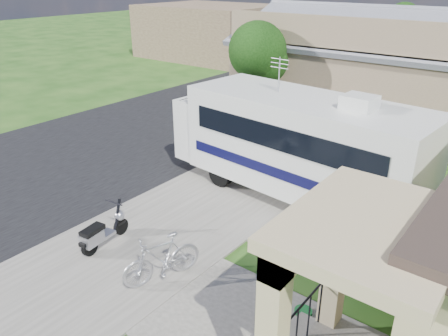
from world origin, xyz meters
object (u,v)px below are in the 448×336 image
Objects in this scene: motorhome at (295,142)px; scooter at (102,232)px; pickup_truck at (257,87)px; bicycle at (162,260)px; garden_hose at (303,314)px; shrub at (432,261)px; van at (313,66)px.

scooter is at bearing -107.39° from motorhome.
pickup_truck is at bearing 135.10° from motorhome.
scooter is 2.09m from bicycle.
garden_hose is (5.11, 0.90, -0.38)m from scooter.
garden_hose is (3.02, 0.90, -0.47)m from bicycle.
pickup_truck is (-6.50, 13.44, 0.30)m from bicycle.
shrub is 0.38× the size of pickup_truck.
motorhome is 5.45m from shrub.
motorhome is at bearing -56.43° from van.
garden_hose is at bearing 128.17° from pickup_truck.
van is at bearing 95.47° from scooter.
bicycle is 5.15× the size of garden_hose.
garden_hose is (9.89, -19.49, -0.79)m from van.
van reaches higher than scooter.
motorhome is at bearing 148.70° from shrub.
pickup_truck reaches higher than scooter.
pickup_truck is (-4.41, 13.44, 0.39)m from scooter.
shrub is at bearing -26.03° from motorhome.
bicycle reaches higher than scooter.
scooter is at bearing -159.28° from bicycle.
van is (-11.68, 17.77, -0.31)m from shrub.
scooter is at bearing 109.15° from pickup_truck.
garden_hose is at bearing 2.24° from scooter.
shrub is at bearing -48.35° from van.
van is (-0.37, 6.95, 0.02)m from pickup_truck.
bicycle is 0.31× the size of van.
garden_hose is (9.52, -12.54, -0.77)m from pickup_truck.
bicycle is at bearing -63.05° from van.
pickup_truck is (-11.31, 10.83, -0.33)m from shrub.
pickup_truck is 1.02× the size of van.
scooter is (-6.90, -2.62, -0.72)m from shrub.
van is at bearing 129.31° from bicycle.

